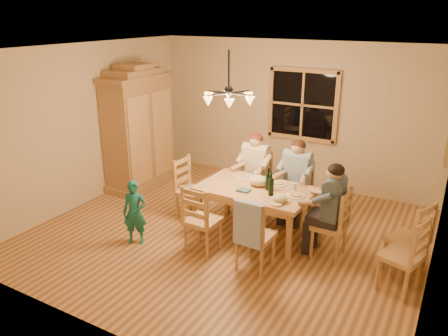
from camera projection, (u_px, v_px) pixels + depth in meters
The scene contains 32 objects.
floor at pixel (228, 234), 6.60m from camera, with size 5.50×5.50×0.00m, color brown.
ceiling at pixel (229, 49), 5.69m from camera, with size 5.50×5.00×0.02m, color white.
wall_back at pixel (292, 114), 8.19m from camera, with size 5.50×0.02×2.70m, color #C2B489.
wall_left at pixel (87, 125), 7.41m from camera, with size 0.02×5.00×2.70m, color #C2B489.
wall_right at pixel (444, 184), 4.88m from camera, with size 0.02×5.00×2.70m, color #C2B489.
window at pixel (303, 105), 8.01m from camera, with size 1.30×0.06×1.30m.
chandelier at pixel (229, 97), 5.90m from camera, with size 0.77×0.68×0.71m.
armoire at pixel (138, 132), 8.12m from camera, with size 0.66×1.40×2.30m.
dining_table at pixel (255, 194), 6.36m from camera, with size 1.67×1.05×0.76m.
chair_far_left at pixel (254, 193), 7.30m from camera, with size 0.45×0.43×0.99m.
chair_far_right at pixel (295, 202), 6.94m from camera, with size 0.45×0.43×0.99m.
chair_near_left at pixel (203, 230), 6.05m from camera, with size 0.45×0.43×0.99m.
chair_near_right at pixel (255, 246), 5.66m from camera, with size 0.45×0.43×0.99m.
chair_end_left at pixel (192, 200), 7.03m from camera, with size 0.43×0.45×0.99m.
chair_end_right at pixel (329, 235), 5.92m from camera, with size 0.43×0.45×0.99m.
adult_woman at pixel (255, 163), 7.11m from camera, with size 0.41×0.43×0.87m.
adult_plaid_man at pixel (297, 171), 6.76m from camera, with size 0.41×0.43×0.87m.
adult_slate_man at pixel (332, 199), 5.74m from camera, with size 0.43×0.41×0.87m.
towel at pixel (249, 224), 5.37m from camera, with size 0.38×0.10×0.58m, color #95A9C9.
wine_bottle_a at pixel (268, 179), 6.19m from camera, with size 0.08×0.08×0.33m, color black.
wine_bottle_b at pixel (271, 184), 6.01m from camera, with size 0.08×0.08×0.33m, color black.
plate_woman at pixel (244, 176), 6.74m from camera, with size 0.26×0.26×0.02m, color white.
plate_plaid at pixel (277, 184), 6.44m from camera, with size 0.26×0.26×0.02m, color white.
plate_slate at pixel (296, 195), 6.03m from camera, with size 0.26×0.26×0.02m, color white.
wine_glass_a at pixel (256, 176), 6.58m from camera, with size 0.06×0.06×0.14m, color silver.
wine_glass_b at pixel (294, 187), 6.15m from camera, with size 0.06×0.06×0.14m, color silver.
cap at pixel (280, 198), 5.83m from camera, with size 0.20×0.20×0.11m, color #CABD87.
napkin at pixel (244, 190), 6.19m from camera, with size 0.18×0.14×0.03m, color #466980.
cloth_bundle at pixel (258, 181), 6.37m from camera, with size 0.28×0.22×0.15m, color #C6BF8F.
child at pixel (135, 213), 6.20m from camera, with size 0.35×0.23×0.95m, color #186C6A.
chair_spare_front at pixel (399, 267), 5.18m from camera, with size 0.53×0.54×0.99m.
chair_spare_back at pixel (405, 250), 5.56m from camera, with size 0.56×0.57×0.99m.
Camera 1 is at (2.82, -5.15, 3.16)m, focal length 35.00 mm.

